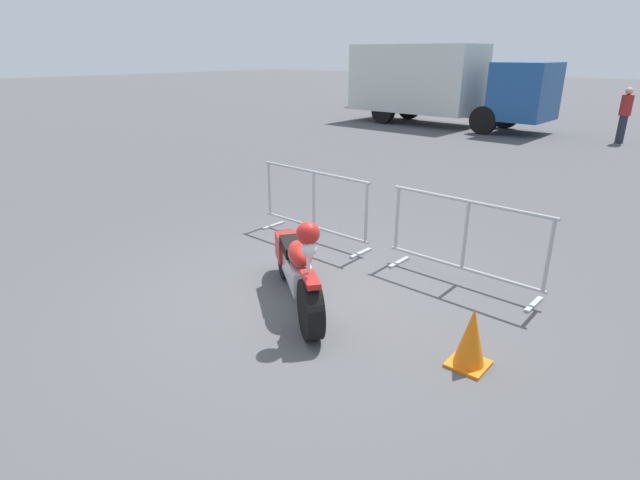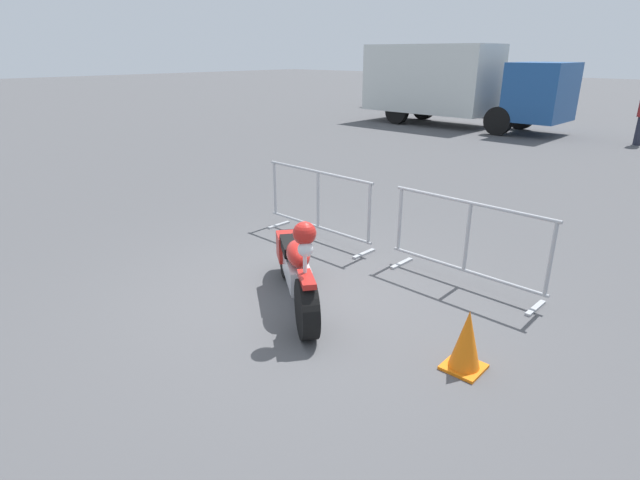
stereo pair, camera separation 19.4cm
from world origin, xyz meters
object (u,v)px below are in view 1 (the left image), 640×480
crowd_barrier_far (465,241)px  box_truck (437,82)px  parked_car_black (430,95)px  crowd_barrier_near (314,205)px  motorcycle (297,266)px  parked_car_silver (494,98)px  traffic_cone (471,338)px  pedestrian (625,113)px  parked_car_white (384,91)px

crowd_barrier_far → box_truck: box_truck is taller
crowd_barrier_far → parked_car_black: 20.47m
crowd_barrier_near → box_truck: 13.69m
motorcycle → parked_car_silver: (-5.77, 19.94, 0.25)m
crowd_barrier_far → parked_car_silver: (-6.97, 18.25, 0.15)m
crowd_barrier_far → traffic_cone: 1.82m
crowd_barrier_near → pedestrian: size_ratio=1.21×
box_truck → parked_car_white: box_truck is taller
parked_car_white → parked_car_black: bearing=-103.9°
box_truck → pedestrian: 6.55m
crowd_barrier_near → crowd_barrier_far: size_ratio=1.00×
motorcycle → pedestrian: pedestrian is taller
motorcycle → crowd_barrier_far: motorcycle is taller
box_truck → parked_car_black: bearing=121.7°
parked_car_white → crowd_barrier_far: bearing=-148.4°
traffic_cone → crowd_barrier_near: bearing=153.7°
parked_car_silver → traffic_cone: 21.33m
motorcycle → parked_car_black: (-8.86, 19.52, 0.25)m
parked_car_black → pedestrian: (9.42, -5.05, 0.22)m
motorcycle → pedestrian: (0.56, 14.47, 0.47)m
pedestrian → motorcycle: bearing=-63.7°
crowd_barrier_far → traffic_cone: bearing=-62.6°
box_truck → parked_car_black: size_ratio=1.85×
parked_car_black → parked_car_white: bearing=76.1°
parked_car_white → parked_car_black: size_ratio=1.04×
pedestrian → box_truck: bearing=-151.7°
box_truck → traffic_cone: box_truck is taller
crowd_barrier_near → crowd_barrier_far: bearing=0.0°
parked_car_silver → motorcycle: bearing=-167.8°
box_truck → parked_car_silver: 5.53m
box_truck → pedestrian: bearing=1.5°
parked_car_white → traffic_cone: bearing=-149.0°
motorcycle → pedestrian: size_ratio=1.05×
motorcycle → box_truck: (-5.95, 14.49, 1.18)m
parked_car_white → parked_car_silver: size_ratio=1.05×
parked_car_black → traffic_cone: bearing=-154.7°
parked_car_black → traffic_cone: size_ratio=7.12×
parked_car_silver → pedestrian: 8.37m
box_truck → parked_car_silver: (0.18, 5.45, -0.94)m
traffic_cone → box_truck: bearing=119.0°
motorcycle → crowd_barrier_near: size_ratio=0.86×
crowd_barrier_far → box_truck: bearing=119.2°
parked_car_white → pedestrian: pedestrian is taller
crowd_barrier_near → parked_car_white: bearing=120.3°
box_truck → pedestrian: size_ratio=4.59×
motorcycle → parked_car_white: bearing=158.1°
box_truck → parked_car_silver: box_truck is taller
pedestrian → parked_car_silver: bearing=167.7°
traffic_cone → crowd_barrier_far: bearing=117.4°
crowd_barrier_far → parked_car_silver: 19.54m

